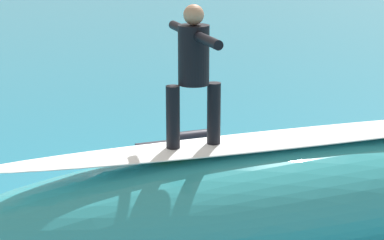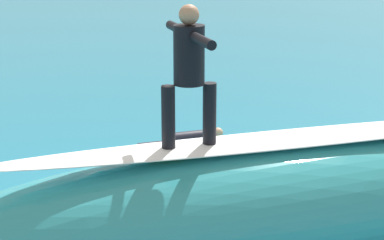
{
  "view_description": "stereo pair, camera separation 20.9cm",
  "coord_description": "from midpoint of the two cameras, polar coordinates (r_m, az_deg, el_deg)",
  "views": [
    {
      "loc": [
        3.52,
        8.59,
        4.02
      ],
      "look_at": [
        -0.55,
        -0.27,
        1.24
      ],
      "focal_mm": 64.16,
      "sensor_mm": 36.0,
      "label": 1
    },
    {
      "loc": [
        3.33,
        8.68,
        4.02
      ],
      "look_at": [
        -0.55,
        -0.27,
        1.24
      ],
      "focal_mm": 64.16,
      "sensor_mm": 36.0,
      "label": 2
    }
  ],
  "objects": [
    {
      "name": "surfer_paddling",
      "position": [
        12.65,
        -1.08,
        -1.63
      ],
      "size": [
        1.63,
        0.39,
        0.29
      ],
      "rotation": [
        0.0,
        0.0,
        3.07
      ],
      "color": "black",
      "rests_on": "surfboard_paddling"
    },
    {
      "name": "wave_foam_lip",
      "position": [
        8.24,
        7.45,
        -1.53
      ],
      "size": [
        7.3,
        1.49,
        0.08
      ],
      "primitive_type": "ellipsoid",
      "rotation": [
        0.0,
        0.0,
        -0.11
      ],
      "color": "white",
      "rests_on": "wave_crest"
    },
    {
      "name": "surfer_riding",
      "position": [
        7.55,
        -0.66,
        4.53
      ],
      "size": [
        0.64,
        1.53,
        1.61
      ],
      "rotation": [
        0.0,
        0.0,
        -0.1
      ],
      "color": "black",
      "rests_on": "surfboard_riding"
    },
    {
      "name": "surfboard_paddling",
      "position": [
        12.74,
        -0.55,
        -2.28
      ],
      "size": [
        2.18,
        0.67,
        0.08
      ],
      "primitive_type": "ellipsoid",
      "rotation": [
        0.0,
        0.0,
        3.07
      ],
      "color": "#33B2D1",
      "rests_on": "ground_plane"
    },
    {
      "name": "ground_plane",
      "position": [
        10.12,
        -2.79,
        -7.5
      ],
      "size": [
        120.0,
        120.0,
        0.0
      ],
      "primitive_type": "plane",
      "color": "teal"
    },
    {
      "name": "surfboard_riding",
      "position": [
        7.8,
        -0.64,
        -2.46
      ],
      "size": [
        1.92,
        0.67,
        0.06
      ],
      "primitive_type": "ellipsoid",
      "rotation": [
        0.0,
        0.0,
        -0.1
      ],
      "color": "yellow",
      "rests_on": "wave_crest"
    },
    {
      "name": "wave_crest",
      "position": [
        8.51,
        7.26,
        -6.71
      ],
      "size": [
        8.72,
        2.93,
        1.53
      ],
      "primitive_type": "ellipsoid",
      "rotation": [
        0.0,
        0.0,
        -0.11
      ],
      "color": "teal",
      "rests_on": "ground_plane"
    }
  ]
}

